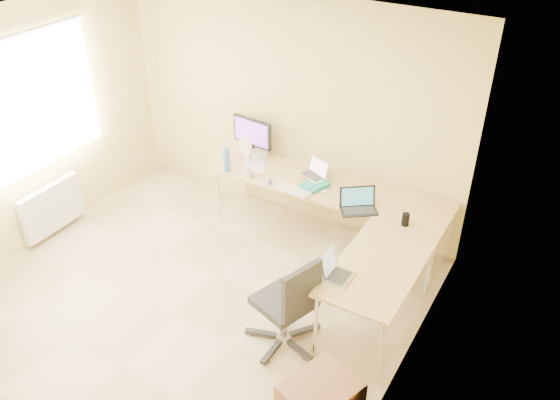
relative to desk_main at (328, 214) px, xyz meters
The scene contains 23 objects.
floor 2.02m from the desk_main, 111.40° to the right, with size 4.50×4.50×0.00m, color #CDB289.
ceiling 2.99m from the desk_main, 111.40° to the right, with size 4.50×4.50×0.00m, color white.
wall_back 1.25m from the desk_main, 151.11° to the left, with size 4.50×4.50×0.00m, color #E0CA67.
wall_right 2.49m from the desk_main, 53.38° to the right, with size 4.50×4.50×0.00m, color #E0CA67.
desk_main is the anchor object (origin of this frame).
desk_return 1.40m from the desk_main, 45.73° to the right, with size 0.70×1.30×0.73m, color tan.
monitor 1.27m from the desk_main, 169.70° to the left, with size 0.53×0.17×0.45m, color black.
book_stack 0.42m from the desk_main, 137.05° to the right, with size 0.20×0.27×0.05m, color teal.
laptop_center 0.54m from the desk_main, behind, with size 0.29×0.22×0.19m, color #B6B6B6.
laptop_black 0.74m from the desk_main, 32.12° to the right, with size 0.36×0.27×0.23m, color black.
keyboard 0.58m from the desk_main, 137.21° to the right, with size 0.48×0.13×0.02m, color silver.
mouse 0.41m from the desk_main, 78.07° to the right, with size 0.09×0.06×0.03m, color white.
mug 0.98m from the desk_main, 160.35° to the right, with size 0.11×0.11×0.10m, color beige.
cd_stack 0.73m from the desk_main, 151.26° to the right, with size 0.13×0.13×0.03m, color silver.
water_bottle 1.27m from the desk_main, 165.20° to the right, with size 0.08×0.08×0.28m, color #426BA7.
papers 1.00m from the desk_main, behind, with size 0.24×0.34×0.01m, color silver.
white_box 1.11m from the desk_main, behind, with size 0.21×0.15×0.08m, color silver.
desk_fan 1.16m from the desk_main, behind, with size 0.22×0.22×0.28m, color silver.
black_cup 1.09m from the desk_main, 17.22° to the right, with size 0.07×0.07×0.13m, color black.
laptop_return 1.59m from the desk_main, 60.98° to the right, with size 0.24×0.30×0.20m, color #A6A6A6.
office_chair 1.63m from the desk_main, 77.54° to the right, with size 0.59×0.59×0.98m, color #292827.
radiator 3.11m from the desk_main, 152.24° to the right, with size 0.09×0.80×0.55m, color white.
window 3.35m from the desk_main, 152.41° to the right, with size 0.10×1.80×1.40m, color white.
Camera 1 is at (2.97, -3.04, 3.95)m, focal length 37.30 mm.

